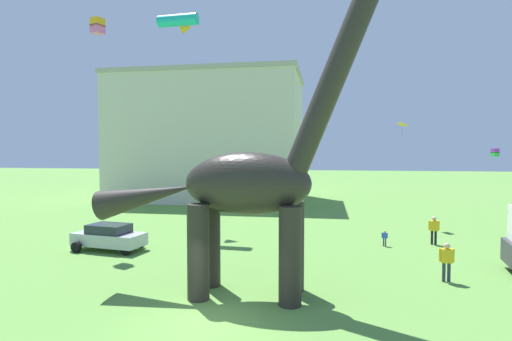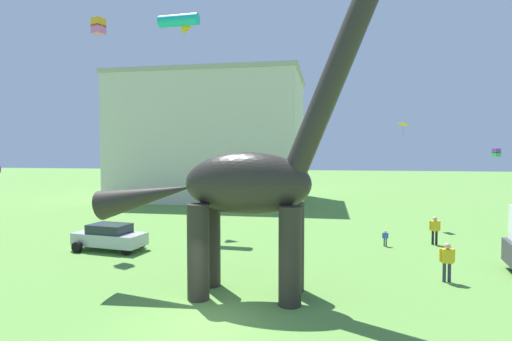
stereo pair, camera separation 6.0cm
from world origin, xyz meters
name	(u,v)px [view 1 (the left image)]	position (x,y,z in m)	size (l,w,h in m)	color
ground_plane	(204,323)	(0.00, 0.00, 0.00)	(240.00, 240.00, 0.00)	#5B8E3D
dinosaur_sculpture	(246,184)	(0.85, 2.96, 4.53)	(11.98, 2.54, 12.52)	#2D2823
parked_sedan_left	(109,237)	(-8.61, 8.86, 0.81)	(4.42, 2.38, 1.55)	#B7B7BC
person_vendor_side	(385,237)	(7.61, 12.72, 0.60)	(0.37, 0.16, 0.98)	#2D3347
person_photographer	(434,228)	(10.72, 13.72, 1.08)	(0.67, 0.29, 1.78)	black
person_watching_child	(447,258)	(9.36, 6.09, 1.07)	(0.66, 0.29, 1.76)	#2D3347
kite_far_left	(180,22)	(-7.32, 17.46, 15.98)	(3.24, 2.79, 0.94)	#19B2B7
kite_high_left	(98,26)	(-10.75, 11.55, 14.04)	(0.88, 0.88, 0.98)	orange
kite_mid_center	(495,153)	(18.57, 25.45, 5.78)	(0.63, 0.63, 0.71)	purple
kite_far_right	(402,125)	(9.99, 20.88, 8.02)	(0.92, 1.06, 1.16)	orange
background_building_block	(210,138)	(-10.30, 35.40, 7.63)	(22.50, 13.40, 15.23)	beige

